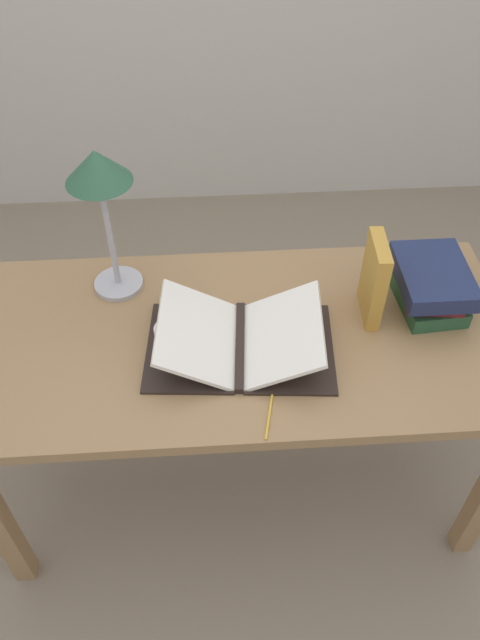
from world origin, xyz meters
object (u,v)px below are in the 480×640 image
object	(u,v)px
book_stack_tall	(431,285)
coffee_mug	(169,338)
pencil	(269,414)
open_book	(240,340)
book_standing_upright	(374,280)
reading_lamp	(100,182)

from	to	relation	value
book_stack_tall	coffee_mug	distance (m)	0.77
coffee_mug	pencil	world-z (taller)	coffee_mug
book_stack_tall	pencil	world-z (taller)	book_stack_tall
coffee_mug	open_book	bearing A→B (deg)	-4.39
open_book	book_standing_upright	distance (m)	0.41
open_book	coffee_mug	xyz separation A→B (m)	(-0.19, 0.01, 0.01)
book_stack_tall	reading_lamp	world-z (taller)	reading_lamp
book_stack_tall	coffee_mug	size ratio (longest dim) A/B	2.52
book_standing_upright	reading_lamp	bearing A→B (deg)	170.14
book_stack_tall	reading_lamp	xyz separation A→B (m)	(-0.92, 0.13, 0.30)
reading_lamp	coffee_mug	world-z (taller)	reading_lamp
book_stack_tall	pencil	size ratio (longest dim) A/B	1.80
coffee_mug	reading_lamp	bearing A→B (deg)	121.06
open_book	book_stack_tall	distance (m)	0.59
open_book	book_stack_tall	world-z (taller)	book_stack_tall
book_stack_tall	coffee_mug	xyz separation A→B (m)	(-0.76, -0.13, -0.03)
open_book	book_standing_upright	bearing A→B (deg)	21.49
open_book	reading_lamp	bearing A→B (deg)	146.16
reading_lamp	pencil	xyz separation A→B (m)	(0.41, -0.51, -0.37)
open_book	pencil	bearing A→B (deg)	-71.03
open_book	coffee_mug	size ratio (longest dim) A/B	5.11
book_stack_tall	reading_lamp	bearing A→B (deg)	171.81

